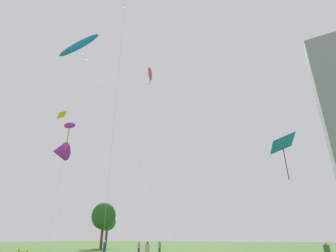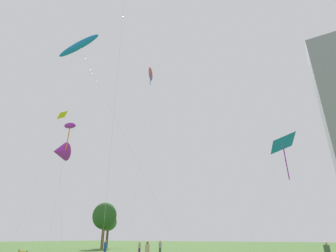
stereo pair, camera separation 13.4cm
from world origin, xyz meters
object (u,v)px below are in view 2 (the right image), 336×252
person_standing_1 (147,251)px  park_tree_0 (105,216)px  kite_flying_7 (151,74)px  kite_flying_1 (61,116)px  park_tree_1 (108,223)px  kite_flying_4 (70,126)px  kite_flying_0 (60,151)px  person_standing_5 (105,247)px  kite_flying_5 (283,145)px  person_standing_0 (160,247)px  kite_flying_2 (79,46)px  person_standing_2 (139,247)px

person_standing_1 → park_tree_0: 32.58m
kite_flying_7 → person_standing_1: bearing=-55.4°
kite_flying_1 → park_tree_1: 30.97m
kite_flying_4 → kite_flying_0: bearing=-179.3°
person_standing_1 → kite_flying_4: size_ratio=0.12×
kite_flying_0 → kite_flying_1: (-2.17, 0.97, 5.52)m
person_standing_5 → park_tree_0: park_tree_0 is taller
kite_flying_4 → kite_flying_5: size_ratio=1.26×
kite_flying_0 → kite_flying_1: bearing=155.8°
person_standing_5 → kite_flying_5: (21.70, 2.26, 10.24)m
person_standing_1 → kite_flying_5: kite_flying_5 is taller
person_standing_5 → kite_flying_0: 12.92m
person_standing_1 → person_standing_0: bearing=-140.0°
kite_flying_0 → kite_flying_4: bearing=0.7°
kite_flying_2 → kite_flying_4: (-6.24, 5.40, -5.59)m
kite_flying_1 → kite_flying_7: bearing=73.7°
person_standing_5 → person_standing_2: bearing=-114.9°
person_standing_1 → person_standing_2: size_ratio=1.08×
person_standing_0 → park_tree_0: (-19.77, 11.01, 5.06)m
kite_flying_1 → kite_flying_2: size_ratio=0.82×
person_standing_0 → person_standing_2: 2.97m
kite_flying_2 → park_tree_1: kite_flying_2 is taller
park_tree_1 → kite_flying_7: bearing=-32.6°
kite_flying_2 → kite_flying_0: bearing=143.5°
park_tree_1 → person_standing_2: bearing=-38.4°
kite_flying_5 → park_tree_1: kite_flying_5 is taller
kite_flying_0 → kite_flying_7: bearing=82.4°
kite_flying_5 → kite_flying_4: bearing=-156.4°
person_standing_2 → kite_flying_1: kite_flying_1 is taller
person_standing_5 → kite_flying_7: bearing=-87.4°
kite_flying_0 → park_tree_0: size_ratio=1.46×
kite_flying_2 → kite_flying_7: size_ratio=0.68×
park_tree_0 → kite_flying_4: bearing=-58.5°
person_standing_2 → kite_flying_5: size_ratio=0.13×
kite_flying_4 → person_standing_0: bearing=63.4°
kite_flying_1 → person_standing_0: bearing=49.9°
person_standing_2 → kite_flying_0: (-3.94, -11.41, 10.47)m
kite_flying_1 → park_tree_0: bearing=116.2°
person_standing_2 → kite_flying_5: (19.35, -1.65, 10.31)m
person_standing_2 → kite_flying_1: 20.05m
kite_flying_0 → kite_flying_7: kite_flying_7 is taller
kite_flying_0 → kite_flying_4: (1.03, 0.01, 3.05)m
person_standing_1 → kite_flying_2: 20.78m
park_tree_0 → park_tree_1: (-2.19, 3.77, -1.02)m
person_standing_0 → kite_flying_0: size_ratio=0.14×
kite_flying_5 → park_tree_1: bearing=156.4°
kite_flying_1 → kite_flying_7: kite_flying_7 is taller
person_standing_5 → kite_flying_0: kite_flying_0 is taller
person_standing_1 → kite_flying_0: 15.64m
kite_flying_1 → kite_flying_7: 20.49m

